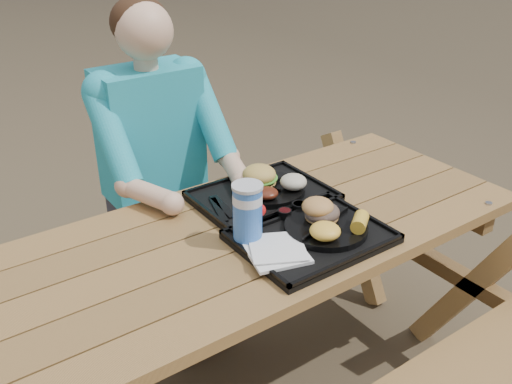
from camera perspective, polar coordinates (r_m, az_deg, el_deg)
picnic_table at (r=2.05m, az=0.00°, el=-12.60°), size 1.80×1.49×0.75m
tray_near at (r=1.77m, az=5.53°, el=-4.57°), size 0.45×0.35×0.02m
tray_far at (r=1.99m, az=0.70°, el=-0.57°), size 0.45×0.35×0.02m
plate_near at (r=1.79m, az=7.01°, el=-3.55°), size 0.26×0.26×0.02m
plate_far at (r=2.00m, az=1.23°, el=0.28°), size 0.26×0.26×0.02m
napkin_stack at (r=1.67m, az=2.08°, el=-5.97°), size 0.20×0.20×0.02m
soda_cup at (r=1.69m, az=-0.85°, el=-2.25°), size 0.09×0.09×0.18m
condiment_bbq at (r=1.85m, az=2.88°, el=-2.18°), size 0.05×0.05×0.03m
condiment_mustard at (r=1.88m, az=4.37°, el=-1.53°), size 0.05×0.05×0.03m
sandwich at (r=1.79m, az=6.67°, el=-1.13°), size 0.11×0.11×0.11m
mac_cheese at (r=1.71m, az=6.93°, el=-3.89°), size 0.09×0.09×0.05m
corn_cob at (r=1.77m, az=10.34°, el=-2.97°), size 0.11×0.11×0.05m
cutlery_far at (r=1.91m, az=-3.35°, el=-1.45°), size 0.05×0.17×0.01m
burger at (r=1.99m, az=0.31°, el=2.18°), size 0.12×0.12×0.11m
baked_beans at (r=1.92m, az=1.09°, el=-0.11°), size 0.08×0.08×0.04m
potato_salad at (r=1.98m, az=3.76°, el=1.03°), size 0.09×0.09×0.05m
diner at (r=2.36m, az=-9.87°, el=0.51°), size 0.48×0.84×1.28m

